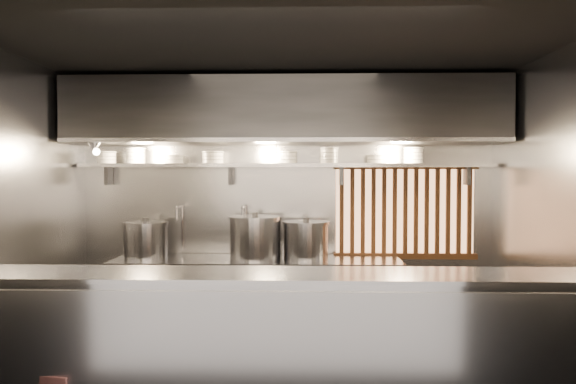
{
  "coord_description": "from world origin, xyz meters",
  "views": [
    {
      "loc": [
        0.2,
        -4.7,
        1.8
      ],
      "look_at": [
        0.05,
        0.55,
        1.62
      ],
      "focal_mm": 35.0,
      "sensor_mm": 36.0,
      "label": 1
    }
  ],
  "objects_px": {
    "heat_lamp": "(94,146)",
    "pendant_bulb": "(276,157)",
    "stock_pot_mid": "(306,240)",
    "stock_pot_left": "(146,240)",
    "stock_pot_right": "(255,237)"
  },
  "relations": [
    {
      "from": "heat_lamp",
      "to": "stock_pot_left",
      "type": "height_order",
      "value": "heat_lamp"
    },
    {
      "from": "pendant_bulb",
      "to": "stock_pot_mid",
      "type": "relative_size",
      "value": 0.29
    },
    {
      "from": "heat_lamp",
      "to": "stock_pot_left",
      "type": "relative_size",
      "value": 0.64
    },
    {
      "from": "heat_lamp",
      "to": "stock_pot_mid",
      "type": "relative_size",
      "value": 0.55
    },
    {
      "from": "heat_lamp",
      "to": "stock_pot_mid",
      "type": "distance_m",
      "value": 2.35
    },
    {
      "from": "heat_lamp",
      "to": "stock_pot_right",
      "type": "height_order",
      "value": "heat_lamp"
    },
    {
      "from": "stock_pot_mid",
      "to": "stock_pot_right",
      "type": "relative_size",
      "value": 0.99
    },
    {
      "from": "stock_pot_mid",
      "to": "heat_lamp",
      "type": "bearing_deg",
      "value": -171.57
    },
    {
      "from": "stock_pot_mid",
      "to": "stock_pot_right",
      "type": "xyz_separation_m",
      "value": [
        -0.53,
        -0.01,
        0.03
      ]
    },
    {
      "from": "stock_pot_left",
      "to": "stock_pot_right",
      "type": "height_order",
      "value": "stock_pot_right"
    },
    {
      "from": "stock_pot_left",
      "to": "heat_lamp",
      "type": "bearing_deg",
      "value": -143.64
    },
    {
      "from": "heat_lamp",
      "to": "stock_pot_left",
      "type": "xyz_separation_m",
      "value": [
        0.42,
        0.31,
        -0.97
      ]
    },
    {
      "from": "heat_lamp",
      "to": "stock_pot_left",
      "type": "bearing_deg",
      "value": 36.36
    },
    {
      "from": "heat_lamp",
      "to": "stock_pot_right",
      "type": "distance_m",
      "value": 1.87
    },
    {
      "from": "heat_lamp",
      "to": "pendant_bulb",
      "type": "bearing_deg",
      "value": 11.0
    }
  ]
}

